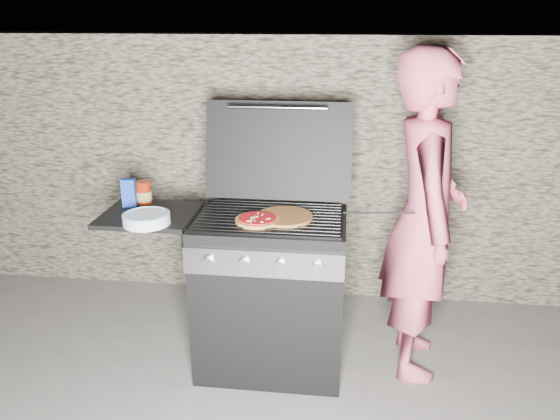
# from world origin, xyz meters

# --- Properties ---
(ground) EXTENTS (50.00, 50.00, 0.00)m
(ground) POSITION_xyz_m (0.00, 0.00, 0.00)
(ground) COLOR #53504D
(stone_wall) EXTENTS (8.00, 0.35, 1.80)m
(stone_wall) POSITION_xyz_m (0.00, 1.05, 0.90)
(stone_wall) COLOR gray
(stone_wall) RESTS_ON ground
(gas_grill) EXTENTS (1.34, 0.79, 0.91)m
(gas_grill) POSITION_xyz_m (-0.25, 0.00, 0.46)
(gas_grill) COLOR black
(gas_grill) RESTS_ON ground
(pizza_topped) EXTENTS (0.25, 0.25, 0.03)m
(pizza_topped) POSITION_xyz_m (-0.06, -0.08, 0.92)
(pizza_topped) COLOR #B38849
(pizza_topped) RESTS_ON gas_grill
(pizza_plain) EXTENTS (0.36, 0.36, 0.02)m
(pizza_plain) POSITION_xyz_m (0.08, -0.01, 0.92)
(pizza_plain) COLOR #CB7F38
(pizza_plain) RESTS_ON gas_grill
(sauce_jar) EXTENTS (0.11, 0.11, 0.13)m
(sauce_jar) POSITION_xyz_m (-0.75, 0.15, 0.97)
(sauce_jar) COLOR maroon
(sauce_jar) RESTS_ON gas_grill
(blue_carton) EXTENTS (0.08, 0.05, 0.16)m
(blue_carton) POSITION_xyz_m (-0.81, 0.09, 0.98)
(blue_carton) COLOR #143598
(blue_carton) RESTS_ON gas_grill
(plate_stack) EXTENTS (0.32, 0.32, 0.06)m
(plate_stack) POSITION_xyz_m (-0.62, -0.16, 0.93)
(plate_stack) COLOR silver
(plate_stack) RESTS_ON gas_grill
(person) EXTENTS (0.43, 0.65, 1.79)m
(person) POSITION_xyz_m (0.81, 0.11, 0.89)
(person) COLOR #BF4B60
(person) RESTS_ON ground
(tongs) EXTENTS (0.36, 0.16, 0.08)m
(tongs) POSITION_xyz_m (0.56, 0.00, 0.95)
(tongs) COLOR black
(tongs) RESTS_ON gas_grill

